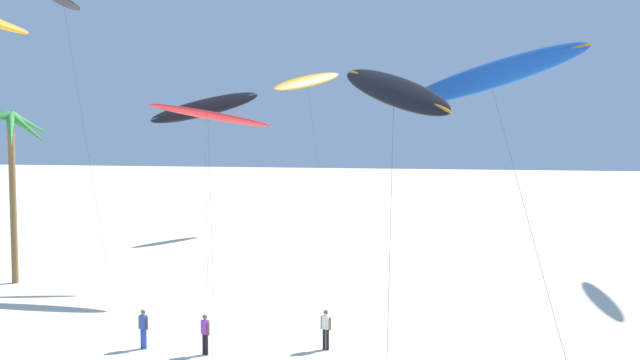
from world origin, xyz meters
TOP-DOWN VIEW (x-y plane):
  - palm_tree_3 at (-19.44, 34.96)m, footprint 5.12×4.81m
  - flying_kite_0 at (-5.93, 60.41)m, footprint 5.50×10.50m
  - flying_kite_3 at (4.70, 20.84)m, footprint 5.32×8.12m
  - flying_kite_4 at (-16.55, 36.40)m, footprint 6.12×5.18m
  - flying_kite_5 at (-8.44, 38.69)m, footprint 6.80×10.02m
  - flying_kite_7 at (-7.39, 36.05)m, footprint 8.05×3.41m
  - flying_kite_8 at (8.19, 21.00)m, footprint 6.85×11.41m
  - person_foreground_walker at (-6.30, 23.19)m, footprint 0.50×0.27m
  - person_near_left at (-3.37, 22.78)m, footprint 0.46×0.32m
  - person_near_right at (1.56, 24.36)m, footprint 0.49×0.29m

SIDE VIEW (x-z plane):
  - person_foreground_walker at x=-6.30m, z-range 0.09..1.82m
  - person_near_left at x=-3.37m, z-range 0.09..1.83m
  - person_near_right at x=1.56m, z-range 0.09..1.85m
  - palm_tree_3 at x=-19.44m, z-range 3.26..13.80m
  - flying_kite_7 at x=-7.39m, z-range 4.62..15.86m
  - flying_kite_5 at x=-8.44m, z-range 4.63..16.80m
  - flying_kite_3 at x=4.70m, z-range 4.81..17.30m
  - flying_kite_8 at x=8.19m, z-range 5.00..18.13m
  - flying_kite_0 at x=-5.93m, z-range 5.99..20.72m
  - flying_kite_4 at x=-16.55m, z-range 8.03..26.16m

